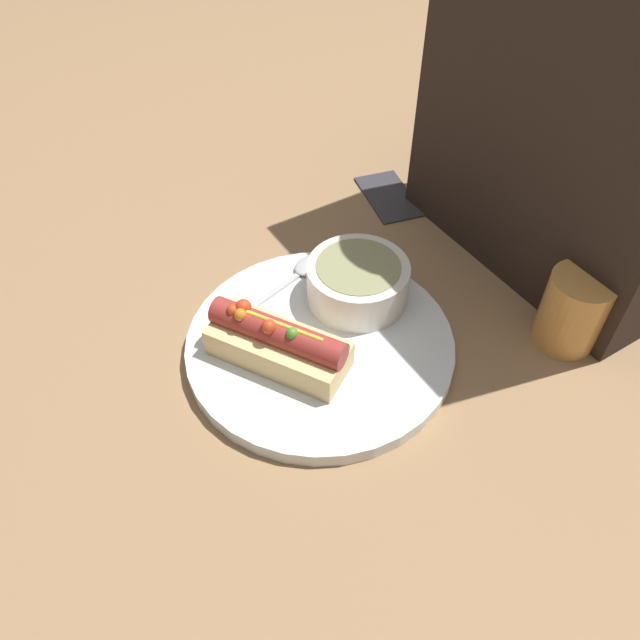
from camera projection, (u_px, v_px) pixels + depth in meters
ground_plane at (320, 350)px, 0.71m from camera, size 4.00×4.00×0.00m
dinner_plate at (320, 345)px, 0.70m from camera, size 0.30×0.30×0.02m
hot_dog at (278, 343)px, 0.65m from camera, size 0.16×0.13×0.06m
soup_bowl at (358, 280)px, 0.72m from camera, size 0.12×0.12×0.05m
spoon at (301, 272)px, 0.76m from camera, size 0.06×0.16×0.01m
drinking_glass at (573, 311)px, 0.68m from camera, size 0.07×0.07×0.09m
napkin at (389, 196)px, 0.90m from camera, size 0.13×0.09×0.01m
seated_diner at (600, 63)px, 0.64m from camera, size 0.36×0.16×0.58m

